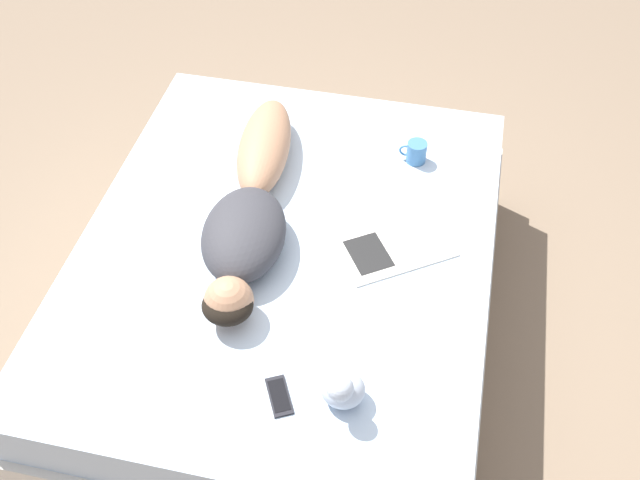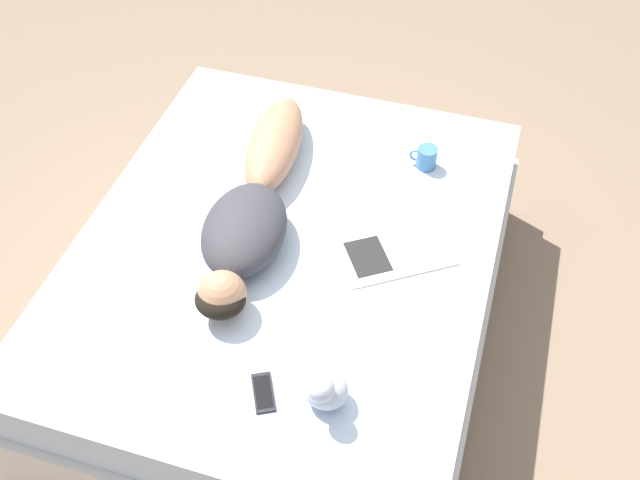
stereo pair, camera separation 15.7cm
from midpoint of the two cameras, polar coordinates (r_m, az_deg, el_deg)
The scene contains 7 objects.
ground_plane at distance 3.34m, azimuth -3.69°, elevation -6.80°, with size 12.00×12.00×0.00m, color #7A6651.
bed at distance 3.12m, azimuth -3.93°, elevation -3.83°, with size 1.64×2.01×0.57m.
person at distance 2.93m, azimuth -6.85°, elevation 2.50°, with size 0.38×1.25×0.19m.
open_magazine at distance 2.88m, azimuth 4.03°, elevation -0.57°, with size 0.50×0.46×0.01m.
coffee_mug at distance 3.22m, azimuth 5.95°, elevation 6.67°, with size 0.12×0.08×0.10m.
cell_phone at distance 2.50m, azimuth -4.97°, elevation -11.82°, with size 0.13×0.16×0.01m.
plush_toy at distance 2.41m, azimuth -0.19°, elevation -11.34°, with size 0.15×0.16×0.19m.
Camera 1 is at (-0.55, 1.87, 2.72)m, focal length 42.00 mm.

